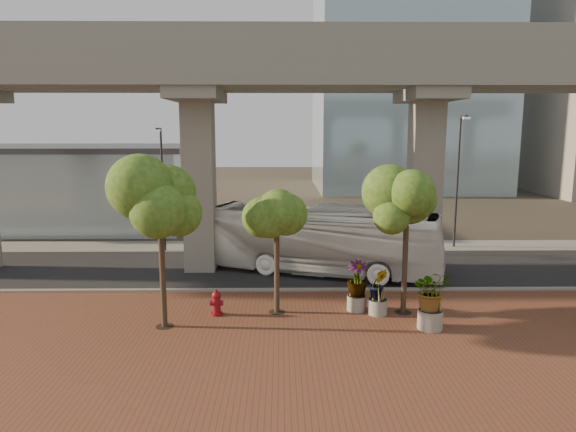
{
  "coord_description": "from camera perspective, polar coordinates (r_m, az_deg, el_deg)",
  "views": [
    {
      "loc": [
        -1.65,
        -25.2,
        7.54
      ],
      "look_at": [
        -1.31,
        0.5,
        3.21
      ],
      "focal_mm": 32.0,
      "sensor_mm": 36.0,
      "label": 1
    }
  ],
  "objects": [
    {
      "name": "streetlamp_west",
      "position": [
        32.35,
        -13.81,
        3.81
      ],
      "size": [
        0.38,
        1.1,
        7.62
      ],
      "color": "#29292D",
      "rests_on": "ground"
    },
    {
      "name": "planter_right",
      "position": [
        21.69,
        7.68,
        -7.14
      ],
      "size": [
        1.97,
        1.97,
        2.11
      ],
      "color": "gray",
      "rests_on": "ground"
    },
    {
      "name": "street_tree_near_east",
      "position": [
        21.04,
        13.12,
        1.61
      ],
      "size": [
        3.53,
        3.53,
        6.29
      ],
      "color": "#433326",
      "rests_on": "ground"
    },
    {
      "name": "street_tree_near_west",
      "position": [
        20.59,
        -1.28,
        0.68
      ],
      "size": [
        3.02,
        3.02,
        5.7
      ],
      "color": "#433326",
      "rests_on": "ground"
    },
    {
      "name": "streetlamp_east",
      "position": [
        34.23,
        18.4,
        4.64
      ],
      "size": [
        0.41,
        1.21,
        8.38
      ],
      "color": "#2A292E",
      "rests_on": "ground"
    },
    {
      "name": "planter_left",
      "position": [
        21.41,
        9.99,
        -7.71
      ],
      "size": [
        1.76,
        1.76,
        1.94
      ],
      "color": "#A9A699",
      "rests_on": "ground"
    },
    {
      "name": "station_pavilion",
      "position": [
        45.31,
        -24.69,
        3.22
      ],
      "size": [
        23.0,
        13.0,
        6.3
      ],
      "color": "silver",
      "rests_on": "ground"
    },
    {
      "name": "transit_viaduct",
      "position": [
        27.25,
        2.75,
        9.02
      ],
      "size": [
        72.0,
        5.6,
        12.4
      ],
      "color": "gray",
      "rests_on": "ground"
    },
    {
      "name": "fire_hydrant",
      "position": [
        21.41,
        -7.94,
        -9.53
      ],
      "size": [
        0.53,
        0.48,
        1.06
      ],
      "color": "maroon",
      "rests_on": "ground"
    },
    {
      "name": "asphalt_road",
      "position": [
        28.26,
        2.63,
        -5.87
      ],
      "size": [
        90.0,
        8.0,
        0.04
      ],
      "primitive_type": "cube",
      "color": "black",
      "rests_on": "ground"
    },
    {
      "name": "ground",
      "position": [
        26.35,
        2.89,
        -7.07
      ],
      "size": [
        160.0,
        160.0,
        0.0
      ],
      "primitive_type": "plane",
      "color": "#39362A",
      "rests_on": "ground"
    },
    {
      "name": "street_tree_far_west",
      "position": [
        19.55,
        -14.07,
        1.22
      ],
      "size": [
        3.73,
        3.73,
        6.46
      ],
      "color": "#433326",
      "rests_on": "ground"
    },
    {
      "name": "transit_bus",
      "position": [
        27.1,
        3.45,
        -2.72
      ],
      "size": [
        13.06,
        7.09,
        3.57
      ],
      "primitive_type": "imported",
      "rotation": [
        0.0,
        0.0,
        1.23
      ],
      "color": "white",
      "rests_on": "ground"
    },
    {
      "name": "brick_plaza",
      "position": [
        18.84,
        4.46,
        -13.96
      ],
      "size": [
        70.0,
        13.0,
        0.06
      ],
      "primitive_type": "cube",
      "color": "brown",
      "rests_on": "ground"
    },
    {
      "name": "planter_front",
      "position": [
        20.26,
        15.64,
        -8.24
      ],
      "size": [
        2.11,
        2.11,
        2.32
      ],
      "color": "#A39D94",
      "rests_on": "ground"
    },
    {
      "name": "curb_strip",
      "position": [
        24.42,
        3.18,
        -8.24
      ],
      "size": [
        70.0,
        0.25,
        0.16
      ],
      "primitive_type": "cube",
      "color": "gray",
      "rests_on": "ground"
    },
    {
      "name": "far_sidewalk",
      "position": [
        33.59,
        2.08,
        -3.36
      ],
      "size": [
        90.0,
        3.0,
        0.06
      ],
      "primitive_type": "cube",
      "color": "gray",
      "rests_on": "ground"
    }
  ]
}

